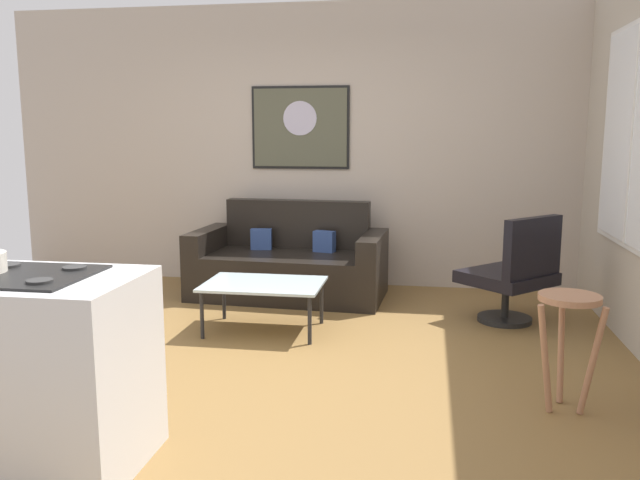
{
  "coord_description": "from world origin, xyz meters",
  "views": [
    {
      "loc": [
        1.14,
        -4.12,
        1.55
      ],
      "look_at": [
        0.31,
        0.9,
        0.7
      ],
      "focal_mm": 36.6,
      "sensor_mm": 36.0,
      "label": 1
    }
  ],
  "objects_px": {
    "couch": "(290,265)",
    "coffee_table": "(264,286)",
    "armchair": "(515,273)",
    "wall_painting": "(300,127)",
    "bar_stool": "(568,320)"
  },
  "relations": [
    {
      "from": "couch",
      "to": "coffee_table",
      "type": "height_order",
      "value": "couch"
    },
    {
      "from": "coffee_table",
      "to": "armchair",
      "type": "xyz_separation_m",
      "value": [
        1.95,
        0.52,
        0.07
      ]
    },
    {
      "from": "couch",
      "to": "armchair",
      "type": "xyz_separation_m",
      "value": [
        1.99,
        -0.62,
        0.13
      ]
    },
    {
      "from": "coffee_table",
      "to": "wall_painting",
      "type": "bearing_deg",
      "value": 91.26
    },
    {
      "from": "armchair",
      "to": "bar_stool",
      "type": "relative_size",
      "value": 1.34
    },
    {
      "from": "wall_painting",
      "to": "couch",
      "type": "bearing_deg",
      "value": -90.02
    },
    {
      "from": "couch",
      "to": "armchair",
      "type": "relative_size",
      "value": 2.06
    },
    {
      "from": "couch",
      "to": "wall_painting",
      "type": "xyz_separation_m",
      "value": [
        0.0,
        0.56,
        1.3
      ]
    },
    {
      "from": "armchair",
      "to": "wall_painting",
      "type": "bearing_deg",
      "value": 149.36
    },
    {
      "from": "couch",
      "to": "armchair",
      "type": "height_order",
      "value": "armchair"
    },
    {
      "from": "armchair",
      "to": "wall_painting",
      "type": "xyz_separation_m",
      "value": [
        -1.99,
        1.18,
        1.16
      ]
    },
    {
      "from": "couch",
      "to": "bar_stool",
      "type": "distance_m",
      "value": 3.1
    },
    {
      "from": "couch",
      "to": "wall_painting",
      "type": "height_order",
      "value": "wall_painting"
    },
    {
      "from": "armchair",
      "to": "coffee_table",
      "type": "bearing_deg",
      "value": -165.1
    },
    {
      "from": "bar_stool",
      "to": "wall_painting",
      "type": "bearing_deg",
      "value": 125.83
    }
  ]
}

